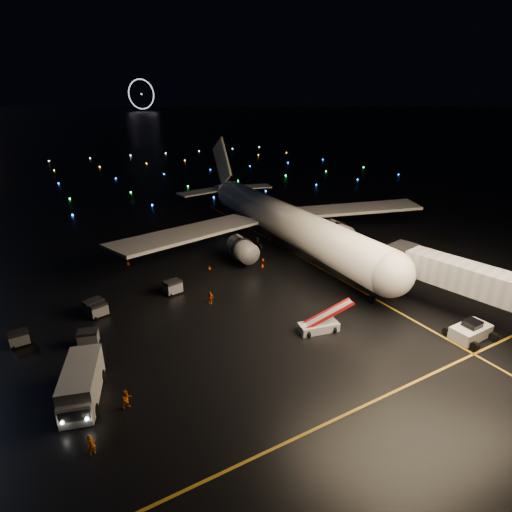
# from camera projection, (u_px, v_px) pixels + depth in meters

# --- Properties ---
(ground) EXTENTS (2000.00, 2000.00, 0.00)m
(ground) POSITION_uv_depth(u_px,v_px,m) (58.00, 132.00, 284.31)
(ground) COLOR black
(ground) RESTS_ON ground
(lane_centre) EXTENTS (0.25, 80.00, 0.02)m
(lane_centre) POSITION_uv_depth(u_px,v_px,m) (317.00, 266.00, 59.06)
(lane_centre) COLOR gold
(lane_centre) RESTS_ON ground
(lane_cross) EXTENTS (60.00, 0.25, 0.02)m
(lane_cross) POSITION_uv_depth(u_px,v_px,m) (338.00, 418.00, 31.08)
(lane_cross) COLOR gold
(lane_cross) RESTS_ON ground
(airliner) EXTENTS (57.42, 54.76, 15.71)m
(airliner) POSITION_uv_depth(u_px,v_px,m) (275.00, 198.00, 65.53)
(airliner) COLOR silver
(airliner) RESTS_ON ground
(pushback_tug) EXTENTS (4.32, 2.34, 2.03)m
(pushback_tug) POSITION_uv_depth(u_px,v_px,m) (471.00, 330.00, 41.06)
(pushback_tug) COLOR silver
(pushback_tug) RESTS_ON ground
(belt_loader) EXTENTS (6.42, 2.92, 3.01)m
(belt_loader) POSITION_uv_depth(u_px,v_px,m) (319.00, 319.00, 42.16)
(belt_loader) COLOR silver
(belt_loader) RESTS_ON ground
(service_truck) EXTENTS (4.78, 8.57, 3.01)m
(service_truck) POSITION_uv_depth(u_px,v_px,m) (82.00, 382.00, 32.75)
(service_truck) COLOR silver
(service_truck) RESTS_ON ground
(crew_a) EXTENTS (0.70, 0.57, 1.67)m
(crew_a) POSITION_uv_depth(u_px,v_px,m) (91.00, 445.00, 27.68)
(crew_a) COLOR orange
(crew_a) RESTS_ON ground
(crew_b) EXTENTS (0.96, 0.82, 1.73)m
(crew_b) POSITION_uv_depth(u_px,v_px,m) (127.00, 399.00, 31.82)
(crew_b) COLOR orange
(crew_b) RESTS_ON ground
(crew_c) EXTENTS (0.92, 0.97, 1.61)m
(crew_c) POSITION_uv_depth(u_px,v_px,m) (210.00, 297.00, 48.10)
(crew_c) COLOR orange
(crew_c) RESTS_ON ground
(safety_cone_0) EXTENTS (0.52, 0.52, 0.52)m
(safety_cone_0) POSITION_uv_depth(u_px,v_px,m) (262.00, 265.00, 58.75)
(safety_cone_0) COLOR #F92E00
(safety_cone_0) RESTS_ON ground
(safety_cone_1) EXTENTS (0.51, 0.51, 0.45)m
(safety_cone_1) POSITION_uv_depth(u_px,v_px,m) (263.00, 259.00, 60.99)
(safety_cone_1) COLOR #F92E00
(safety_cone_1) RESTS_ON ground
(safety_cone_2) EXTENTS (0.57, 0.57, 0.49)m
(safety_cone_2) POSITION_uv_depth(u_px,v_px,m) (209.00, 267.00, 57.98)
(safety_cone_2) COLOR #F92E00
(safety_cone_2) RESTS_ON ground
(safety_cone_3) EXTENTS (0.57, 0.57, 0.54)m
(safety_cone_3) POSITION_uv_depth(u_px,v_px,m) (128.00, 263.00, 59.61)
(safety_cone_3) COLOR #F92E00
(safety_cone_3) RESTS_ON ground
(ferris_wheel) EXTENTS (49.33, 16.80, 52.00)m
(ferris_wheel) POSITION_uv_depth(u_px,v_px,m) (142.00, 95.00, 692.07)
(ferris_wheel) COLOR black
(ferris_wheel) RESTS_ON ground
(taxiway_lights) EXTENTS (164.00, 92.00, 0.36)m
(taxiway_lights) POSITION_uv_depth(u_px,v_px,m) (112.00, 175.00, 127.20)
(taxiway_lights) COLOR black
(taxiway_lights) RESTS_ON ground
(baggage_cart_0) EXTENTS (2.33, 1.85, 1.76)m
(baggage_cart_0) POSITION_uv_depth(u_px,v_px,m) (173.00, 287.00, 50.54)
(baggage_cart_0) COLOR gray
(baggage_cart_0) RESTS_ON ground
(baggage_cart_1) EXTENTS (2.19, 1.79, 1.62)m
(baggage_cart_1) POSITION_uv_depth(u_px,v_px,m) (98.00, 310.00, 45.32)
(baggage_cart_1) COLOR gray
(baggage_cart_1) RESTS_ON ground
(baggage_cart_2) EXTENTS (2.22, 1.82, 1.63)m
(baggage_cart_2) POSITION_uv_depth(u_px,v_px,m) (88.00, 338.00, 40.05)
(baggage_cart_2) COLOR gray
(baggage_cart_2) RESTS_ON ground
(baggage_cart_3) EXTENTS (2.42, 2.04, 1.75)m
(baggage_cart_3) POSITION_uv_depth(u_px,v_px,m) (94.00, 307.00, 45.80)
(baggage_cart_3) COLOR gray
(baggage_cart_3) RESTS_ON ground
(baggage_cart_4) EXTENTS (1.86, 1.36, 1.51)m
(baggage_cart_4) POSITION_uv_depth(u_px,v_px,m) (19.00, 338.00, 40.06)
(baggage_cart_4) COLOR gray
(baggage_cart_4) RESTS_ON ground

